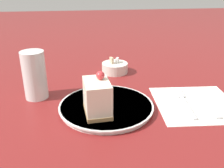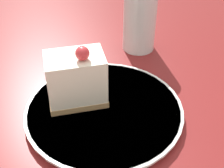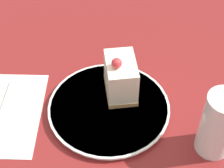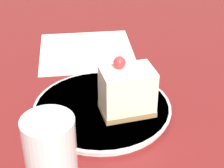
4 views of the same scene
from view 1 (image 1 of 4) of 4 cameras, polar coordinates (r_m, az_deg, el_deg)
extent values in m
plane|color=maroon|center=(0.70, 0.88, -4.26)|extent=(4.00, 4.00, 0.00)
cylinder|color=silver|center=(0.67, -1.32, -5.21)|extent=(0.24, 0.24, 0.01)
cylinder|color=silver|center=(0.66, -1.32, -4.86)|extent=(0.25, 0.25, 0.00)
cube|color=#AD8451|center=(0.62, -3.32, -6.17)|extent=(0.07, 0.10, 0.01)
cube|color=white|center=(0.60, -3.42, -2.69)|extent=(0.07, 0.09, 0.07)
sphere|color=red|center=(0.60, -2.69, 1.99)|extent=(0.02, 0.02, 0.02)
cube|color=white|center=(0.73, 18.60, -4.23)|extent=(0.23, 0.23, 0.00)
cube|color=silver|center=(0.70, 16.97, -5.10)|extent=(0.02, 0.12, 0.00)
cube|color=silver|center=(0.77, 15.11, -2.01)|extent=(0.03, 0.05, 0.00)
cube|color=silver|center=(0.71, 22.02, -5.43)|extent=(0.02, 0.09, 0.00)
cube|color=silver|center=(0.78, 19.76, -2.44)|extent=(0.02, 0.08, 0.00)
cylinder|color=silver|center=(0.91, 0.64, 3.73)|extent=(0.09, 0.09, 0.04)
cube|color=#D8B28C|center=(0.90, -0.09, 5.36)|extent=(0.01, 0.02, 0.02)
cube|color=white|center=(0.91, 1.20, 5.39)|extent=(0.02, 0.02, 0.02)
cylinder|color=silver|center=(0.74, -17.29, 1.95)|extent=(0.07, 0.07, 0.14)
camera|label=2|loc=(0.69, 33.25, 21.95)|focal=50.00mm
camera|label=3|loc=(1.11, -4.25, 38.03)|focal=60.00mm
camera|label=4|loc=(0.83, -47.85, 21.82)|focal=60.00mm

